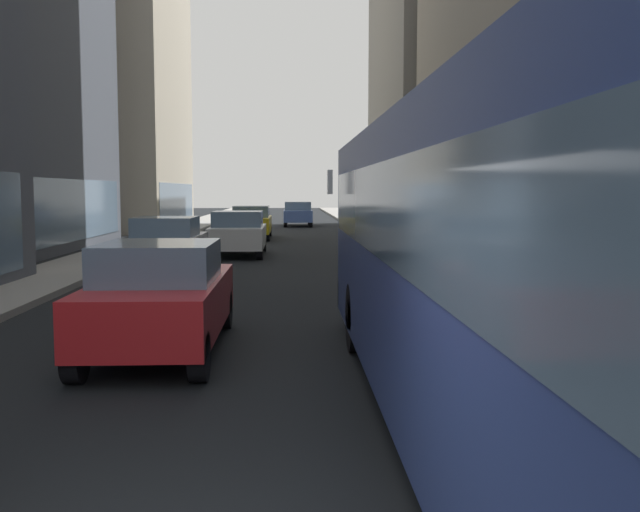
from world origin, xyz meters
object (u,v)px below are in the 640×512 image
(car_red_coupe, at_px, (161,296))
(car_silver_sedan, at_px, (167,245))
(car_white_van, at_px, (238,233))
(car_blue_hatchback, at_px, (298,214))
(transit_bus, at_px, (509,251))
(car_yellow_taxi, at_px, (252,222))

(car_red_coupe, bearing_deg, car_silver_sedan, 99.02)
(car_white_van, height_order, car_blue_hatchback, same)
(car_white_van, height_order, car_silver_sedan, same)
(car_silver_sedan, bearing_deg, car_white_van, 74.26)
(transit_bus, distance_m, car_yellow_taxi, 28.92)
(transit_bus, height_order, car_silver_sedan, transit_bus)
(car_silver_sedan, bearing_deg, car_red_coupe, -80.98)
(car_white_van, bearing_deg, car_yellow_taxi, 90.00)
(transit_bus, relative_size, car_yellow_taxi, 2.47)
(car_white_van, distance_m, car_blue_hatchback, 21.91)
(car_blue_hatchback, bearing_deg, car_white_van, -96.29)
(car_red_coupe, xyz_separation_m, car_silver_sedan, (-1.60, 10.08, 0.00))
(transit_bus, xyz_separation_m, car_silver_sedan, (-5.60, 13.70, -0.95))
(transit_bus, distance_m, car_white_van, 19.81)
(car_white_van, xyz_separation_m, car_yellow_taxi, (0.00, 9.25, 0.00))
(car_white_van, distance_m, car_silver_sedan, 5.90)
(car_red_coupe, relative_size, car_blue_hatchback, 1.01)
(car_red_coupe, bearing_deg, car_white_van, 90.00)
(car_blue_hatchback, bearing_deg, transit_bus, -87.77)
(transit_bus, relative_size, car_silver_sedan, 2.50)
(car_white_van, bearing_deg, car_blue_hatchback, 83.71)
(transit_bus, distance_m, car_blue_hatchback, 41.20)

